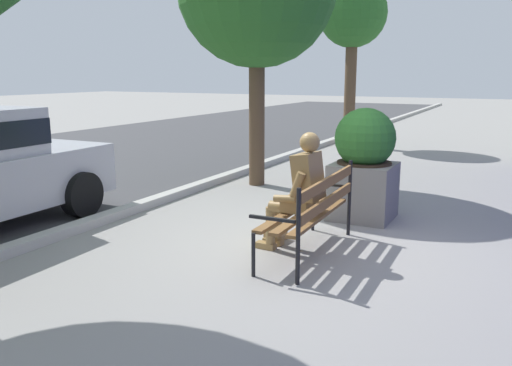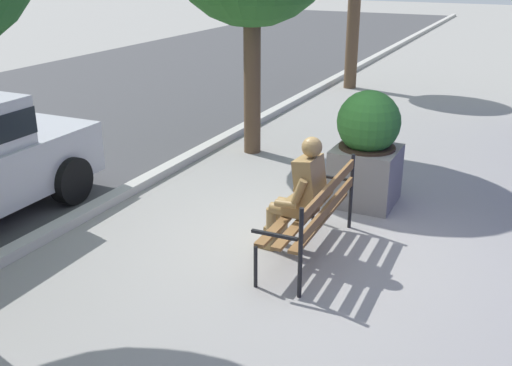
{
  "view_description": "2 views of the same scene",
  "coord_description": "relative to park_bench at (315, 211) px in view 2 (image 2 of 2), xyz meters",
  "views": [
    {
      "loc": [
        -5.58,
        -2.1,
        1.99
      ],
      "look_at": [
        -0.27,
        0.61,
        0.75
      ],
      "focal_mm": 37.09,
      "sensor_mm": 36.0,
      "label": 1
    },
    {
      "loc": [
        -5.88,
        -2.1,
        3.13
      ],
      "look_at": [
        -0.27,
        0.61,
        0.75
      ],
      "focal_mm": 41.76,
      "sensor_mm": 36.0,
      "label": 2
    }
  ],
  "objects": [
    {
      "name": "curb_stone",
      "position": [
        0.27,
        3.0,
        -0.48
      ],
      "size": [
        60.0,
        0.2,
        0.12
      ],
      "primitive_type": "cube",
      "color": "#B2AFA8",
      "rests_on": "ground"
    },
    {
      "name": "bronze_statue_seated",
      "position": [
        0.03,
        0.21,
        0.12
      ],
      "size": [
        0.67,
        0.76,
        1.37
      ],
      "color": "olive",
      "rests_on": "ground"
    },
    {
      "name": "park_bench",
      "position": [
        0.0,
        0.0,
        0.0
      ],
      "size": [
        1.81,
        0.58,
        0.95
      ],
      "color": "brown",
      "rests_on": "ground"
    },
    {
      "name": "ground_plane",
      "position": [
        0.27,
        0.1,
        -0.54
      ],
      "size": [
        80.0,
        80.0,
        0.0
      ],
      "primitive_type": "plane",
      "color": "gray"
    },
    {
      "name": "concrete_planter",
      "position": [
        1.74,
        -0.07,
        0.22
      ],
      "size": [
        0.83,
        0.83,
        1.54
      ],
      "color": "gray",
      "rests_on": "ground"
    }
  ]
}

